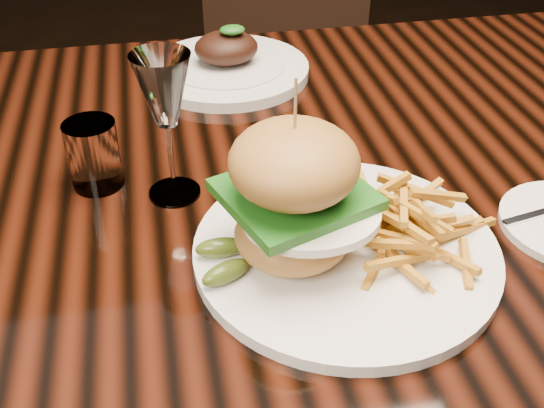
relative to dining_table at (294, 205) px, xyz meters
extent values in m
cube|color=black|center=(0.00, 0.00, 0.06)|extent=(1.60, 0.90, 0.04)
cylinder|color=silver|center=(0.01, -0.20, 0.08)|extent=(0.33, 0.33, 0.01)
ellipsoid|color=#9E6C32|center=(-0.05, -0.20, 0.12)|extent=(0.12, 0.12, 0.05)
ellipsoid|color=silver|center=(-0.03, -0.22, 0.15)|extent=(0.14, 0.11, 0.01)
ellipsoid|color=orange|center=(-0.01, -0.23, 0.16)|extent=(0.03, 0.03, 0.01)
cube|color=#25701C|center=(-0.05, -0.20, 0.16)|extent=(0.17, 0.17, 0.01)
ellipsoid|color=brown|center=(-0.05, -0.20, 0.21)|extent=(0.13, 0.13, 0.08)
cylinder|color=#A27F4C|center=(-0.05, -0.20, 0.25)|extent=(0.00, 0.00, 0.10)
ellipsoid|color=#2C3E10|center=(-0.12, -0.23, 0.10)|extent=(0.06, 0.04, 0.02)
ellipsoid|color=#2C3E10|center=(-0.12, -0.19, 0.10)|extent=(0.05, 0.02, 0.02)
cube|color=silver|center=(0.02, -0.08, 0.10)|extent=(0.10, 0.10, 0.04)
cylinder|color=white|center=(-0.16, -0.05, 0.08)|extent=(0.06, 0.06, 0.00)
cylinder|color=white|center=(-0.16, -0.05, 0.13)|extent=(0.01, 0.01, 0.10)
cone|color=white|center=(-0.16, -0.05, 0.22)|extent=(0.07, 0.07, 0.09)
cylinder|color=white|center=(-0.26, -0.01, 0.12)|extent=(0.06, 0.06, 0.09)
cylinder|color=silver|center=(-0.05, 0.28, 0.09)|extent=(0.27, 0.27, 0.02)
cylinder|color=silver|center=(-0.05, 0.28, 0.09)|extent=(0.19, 0.19, 0.02)
ellipsoid|color=black|center=(-0.05, 0.28, 0.12)|extent=(0.10, 0.09, 0.05)
ellipsoid|color=#25701C|center=(-0.04, 0.27, 0.16)|extent=(0.04, 0.03, 0.01)
cube|color=black|center=(0.16, 0.80, -0.22)|extent=(0.55, 0.55, 0.06)
cylinder|color=black|center=(-0.06, 0.65, -0.45)|extent=(0.04, 0.04, 0.45)
cylinder|color=black|center=(0.31, 0.57, -0.45)|extent=(0.04, 0.04, 0.45)
cylinder|color=black|center=(0.02, 1.03, -0.45)|extent=(0.04, 0.04, 0.45)
cylinder|color=black|center=(0.39, 0.95, -0.45)|extent=(0.04, 0.04, 0.45)
camera|label=1|loc=(-0.17, -0.70, 0.54)|focal=42.00mm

